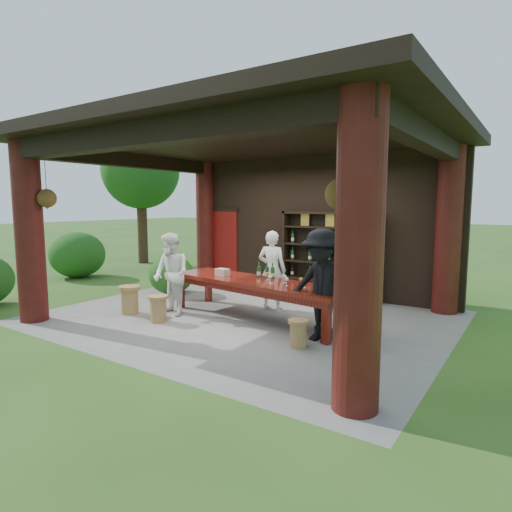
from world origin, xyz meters
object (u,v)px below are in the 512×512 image
Objects in this scene: guest_man at (322,286)px; stool_far_left at (130,299)px; guest_woman at (171,274)px; stool_near_left at (158,308)px; host at (272,270)px; stool_near_right at (298,332)px; napkin_basket at (222,272)px; wine_shelf at (328,255)px; tasting_table at (257,286)px.

stool_far_left is at bearing -163.48° from guest_man.
guest_woman reaches higher than stool_far_left.
host reaches higher than stool_near_left.
napkin_basket reaches higher than stool_near_right.
stool_near_right is (1.07, -3.42, -0.78)m from wine_shelf.
wine_shelf is at bearing 81.63° from tasting_table.
wine_shelf is 4.62× the size of stool_near_left.
stool_near_left is 1.16× the size of stool_near_right.
guest_man reaches higher than tasting_table.
wine_shelf reaches higher than tasting_table.
stool_near_right is 3.75m from stool_far_left.
napkin_basket is (-2.44, 0.56, -0.08)m from guest_man.
wine_shelf is 2.70m from napkin_basket.
stool_near_left is at bearing -114.56° from napkin_basket.
tasting_table is at bearing 145.33° from stool_near_right.
guest_man reaches higher than napkin_basket.
guest_woman reaches higher than napkin_basket.
host is 1.01× the size of guest_woman.
guest_woman is (-0.15, 0.51, 0.55)m from stool_near_left.
tasting_table is 2.42× the size of guest_woman.
guest_woman is 0.90× the size of guest_man.
wine_shelf is at bearing 52.79° from stool_far_left.
tasting_table is 7.00× the size of stool_far_left.
guest_man is (3.90, 0.56, 0.60)m from stool_far_left.
tasting_table reaches higher than stool_near_right.
tasting_table is at bearing 90.90° from host.
stool_far_left is at bearing -154.80° from tasting_table.
guest_man is 6.90× the size of napkin_basket.
tasting_table is 1.88m from stool_near_left.
wine_shelf is at bearing 64.00° from stool_near_left.
stool_near_left is at bearing -60.87° from guest_woman.
stool_near_right is 3.06m from guest_woman.
guest_man is at bearing 8.20° from stool_far_left.
guest_man is at bearing 71.10° from stool_near_right.
stool_near_left is at bearing -6.14° from stool_far_left.
stool_near_left is (-1.77, -3.62, -0.75)m from wine_shelf.
stool_near_left is 0.88× the size of stool_far_left.
stool_far_left is (-2.68, -3.53, -0.71)m from wine_shelf.
wine_shelf is at bearing 120.79° from guest_man.
wine_shelf reaches higher than host.
stool_near_left is 0.77m from guest_woman.
stool_far_left is 0.34× the size of host.
guest_woman is 1.01m from napkin_basket.
stool_near_left is at bearing 47.56° from host.
guest_woman is 3.15m from guest_man.
tasting_table is at bearing 40.15° from stool_near_left.
stool_near_right is 0.76× the size of stool_far_left.
tasting_table is 2.40× the size of host.
napkin_basket reaches higher than stool_far_left.
stool_near_left is 2.43m from host.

